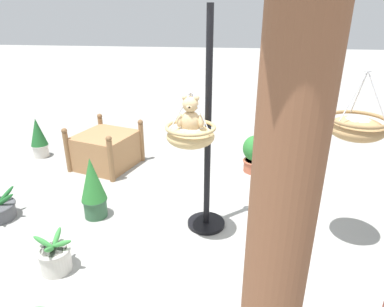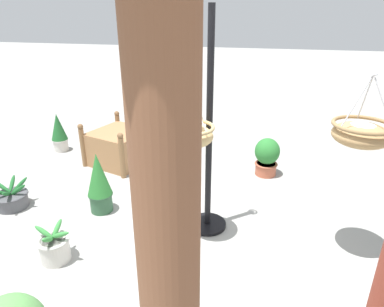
{
  "view_description": "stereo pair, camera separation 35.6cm",
  "coord_description": "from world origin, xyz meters",
  "px_view_note": "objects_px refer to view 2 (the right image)",
  "views": [
    {
      "loc": [
        -0.41,
        3.32,
        2.37
      ],
      "look_at": [
        -0.0,
        0.07,
        0.97
      ],
      "focal_mm": 31.89,
      "sensor_mm": 36.0,
      "label": 1
    },
    {
      "loc": [
        -0.76,
        3.26,
        2.37
      ],
      "look_at": [
        -0.0,
        0.07,
        0.97
      ],
      "focal_mm": 31.89,
      "sensor_mm": 36.0,
      "label": 2
    }
  ],
  "objects_px": {
    "potted_plant_small_succulent": "(11,198)",
    "potted_plant_trailing_ivy": "(99,183)",
    "hanging_basket_left_high": "(362,133)",
    "hanging_basket_with_teddy": "(190,135)",
    "wooden_planter_box": "(120,146)",
    "teddy_bear": "(189,118)",
    "potted_plant_flowering_red": "(59,132)",
    "potted_plant_conical_shrub": "(54,247)",
    "potted_plant_bushy_green": "(267,156)",
    "display_pole_central": "(208,167)"
  },
  "relations": [
    {
      "from": "teddy_bear",
      "to": "potted_plant_flowering_red",
      "type": "xyz_separation_m",
      "value": [
        2.87,
        -1.95,
        -1.05
      ]
    },
    {
      "from": "display_pole_central",
      "to": "potted_plant_conical_shrub",
      "type": "relative_size",
      "value": 6.05
    },
    {
      "from": "potted_plant_bushy_green",
      "to": "potted_plant_trailing_ivy",
      "type": "relative_size",
      "value": 0.75
    },
    {
      "from": "teddy_bear",
      "to": "potted_plant_small_succulent",
      "type": "relative_size",
      "value": 0.75
    },
    {
      "from": "potted_plant_flowering_red",
      "to": "potted_plant_conical_shrub",
      "type": "height_order",
      "value": "potted_plant_flowering_red"
    },
    {
      "from": "hanging_basket_with_teddy",
      "to": "potted_plant_small_succulent",
      "type": "bearing_deg",
      "value": -1.8
    },
    {
      "from": "potted_plant_small_succulent",
      "to": "potted_plant_conical_shrub",
      "type": "bearing_deg",
      "value": 146.08
    },
    {
      "from": "teddy_bear",
      "to": "potted_plant_conical_shrub",
      "type": "relative_size",
      "value": 0.97
    },
    {
      "from": "potted_plant_bushy_green",
      "to": "potted_plant_conical_shrub",
      "type": "height_order",
      "value": "potted_plant_bushy_green"
    },
    {
      "from": "wooden_planter_box",
      "to": "hanging_basket_left_high",
      "type": "bearing_deg",
      "value": 153.23
    },
    {
      "from": "potted_plant_bushy_green",
      "to": "potted_plant_small_succulent",
      "type": "relative_size",
      "value": 1.11
    },
    {
      "from": "potted_plant_small_succulent",
      "to": "potted_plant_trailing_ivy",
      "type": "xyz_separation_m",
      "value": [
        -1.16,
        -0.19,
        0.27
      ]
    },
    {
      "from": "potted_plant_trailing_ivy",
      "to": "hanging_basket_with_teddy",
      "type": "bearing_deg",
      "value": 167.68
    },
    {
      "from": "hanging_basket_left_high",
      "to": "potted_plant_flowering_red",
      "type": "relative_size",
      "value": 0.96
    },
    {
      "from": "potted_plant_flowering_red",
      "to": "potted_plant_conical_shrub",
      "type": "relative_size",
      "value": 1.68
    },
    {
      "from": "display_pole_central",
      "to": "potted_plant_bushy_green",
      "type": "relative_size",
      "value": 4.2
    },
    {
      "from": "hanging_basket_with_teddy",
      "to": "teddy_bear",
      "type": "xyz_separation_m",
      "value": [
        0.0,
        0.02,
        0.18
      ]
    },
    {
      "from": "potted_plant_flowering_red",
      "to": "potted_plant_bushy_green",
      "type": "xyz_separation_m",
      "value": [
        -3.64,
        0.14,
        -0.04
      ]
    },
    {
      "from": "hanging_basket_left_high",
      "to": "potted_plant_trailing_ivy",
      "type": "xyz_separation_m",
      "value": [
        2.8,
        -0.16,
        -0.93
      ]
    },
    {
      "from": "potted_plant_flowering_red",
      "to": "potted_plant_trailing_ivy",
      "type": "height_order",
      "value": "potted_plant_trailing_ivy"
    },
    {
      "from": "hanging_basket_with_teddy",
      "to": "teddy_bear",
      "type": "height_order",
      "value": "hanging_basket_with_teddy"
    },
    {
      "from": "teddy_bear",
      "to": "potted_plant_flowering_red",
      "type": "relative_size",
      "value": 0.58
    },
    {
      "from": "potted_plant_bushy_green",
      "to": "potted_plant_trailing_ivy",
      "type": "distance_m",
      "value": 2.5
    },
    {
      "from": "hanging_basket_with_teddy",
      "to": "teddy_bear",
      "type": "distance_m",
      "value": 0.18
    },
    {
      "from": "display_pole_central",
      "to": "teddy_bear",
      "type": "xyz_separation_m",
      "value": [
        0.15,
        0.27,
        0.63
      ]
    },
    {
      "from": "teddy_bear",
      "to": "potted_plant_small_succulent",
      "type": "height_order",
      "value": "teddy_bear"
    },
    {
      "from": "wooden_planter_box",
      "to": "potted_plant_small_succulent",
      "type": "bearing_deg",
      "value": 64.23
    },
    {
      "from": "teddy_bear",
      "to": "hanging_basket_left_high",
      "type": "relative_size",
      "value": 0.6
    },
    {
      "from": "potted_plant_flowering_red",
      "to": "potted_plant_small_succulent",
      "type": "bearing_deg",
      "value": 104.75
    },
    {
      "from": "potted_plant_flowering_red",
      "to": "potted_plant_bushy_green",
      "type": "distance_m",
      "value": 3.64
    },
    {
      "from": "teddy_bear",
      "to": "potted_plant_bushy_green",
      "type": "bearing_deg",
      "value": -112.95
    },
    {
      "from": "potted_plant_bushy_green",
      "to": "potted_plant_small_succulent",
      "type": "height_order",
      "value": "potted_plant_bushy_green"
    },
    {
      "from": "hanging_basket_with_teddy",
      "to": "wooden_planter_box",
      "type": "height_order",
      "value": "hanging_basket_with_teddy"
    },
    {
      "from": "potted_plant_trailing_ivy",
      "to": "wooden_planter_box",
      "type": "bearing_deg",
      "value": -75.31
    },
    {
      "from": "potted_plant_small_succulent",
      "to": "wooden_planter_box",
      "type": "bearing_deg",
      "value": -115.77
    },
    {
      "from": "wooden_planter_box",
      "to": "potted_plant_trailing_ivy",
      "type": "distance_m",
      "value": 1.49
    },
    {
      "from": "hanging_basket_left_high",
      "to": "potted_plant_small_succulent",
      "type": "bearing_deg",
      "value": 0.4
    },
    {
      "from": "potted_plant_small_succulent",
      "to": "display_pole_central",
      "type": "bearing_deg",
      "value": -176.05
    },
    {
      "from": "hanging_basket_left_high",
      "to": "potted_plant_small_succulent",
      "type": "relative_size",
      "value": 1.24
    },
    {
      "from": "display_pole_central",
      "to": "hanging_basket_with_teddy",
      "type": "xyz_separation_m",
      "value": [
        0.15,
        0.25,
        0.45
      ]
    },
    {
      "from": "wooden_planter_box",
      "to": "potted_plant_small_succulent",
      "type": "height_order",
      "value": "wooden_planter_box"
    },
    {
      "from": "hanging_basket_left_high",
      "to": "potted_plant_conical_shrub",
      "type": "xyz_separation_m",
      "value": [
        2.82,
        0.79,
        -1.17
      ]
    },
    {
      "from": "teddy_bear",
      "to": "wooden_planter_box",
      "type": "relative_size",
      "value": 0.35
    },
    {
      "from": "teddy_bear",
      "to": "wooden_planter_box",
      "type": "height_order",
      "value": "teddy_bear"
    },
    {
      "from": "hanging_basket_left_high",
      "to": "wooden_planter_box",
      "type": "height_order",
      "value": "hanging_basket_left_high"
    },
    {
      "from": "hanging_basket_left_high",
      "to": "potted_plant_bushy_green",
      "type": "relative_size",
      "value": 1.12
    },
    {
      "from": "hanging_basket_with_teddy",
      "to": "wooden_planter_box",
      "type": "distance_m",
      "value": 2.51
    },
    {
      "from": "teddy_bear",
      "to": "potted_plant_trailing_ivy",
      "type": "bearing_deg",
      "value": -13.25
    },
    {
      "from": "hanging_basket_with_teddy",
      "to": "potted_plant_bushy_green",
      "type": "distance_m",
      "value": 2.15
    },
    {
      "from": "hanging_basket_with_teddy",
      "to": "potted_plant_conical_shrub",
      "type": "bearing_deg",
      "value": 29.12
    }
  ]
}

